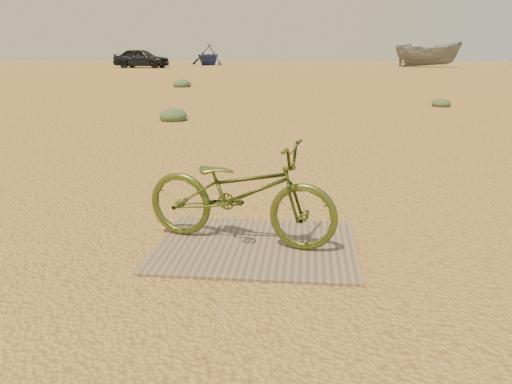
# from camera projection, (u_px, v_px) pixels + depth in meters

# --- Properties ---
(ground) EXTENTS (120.00, 120.00, 0.00)m
(ground) POSITION_uv_depth(u_px,v_px,m) (202.00, 249.00, 4.04)
(ground) COLOR tan
(ground) RESTS_ON ground
(plywood_board) EXTENTS (1.62, 1.26, 0.02)m
(plywood_board) POSITION_uv_depth(u_px,v_px,m) (256.00, 246.00, 4.07)
(plywood_board) COLOR #796951
(plywood_board) RESTS_ON ground
(bicycle) EXTENTS (1.69, 0.89, 0.85)m
(bicycle) POSITION_uv_depth(u_px,v_px,m) (240.00, 192.00, 4.03)
(bicycle) COLOR #43521D
(bicycle) RESTS_ON plywood_board
(car) EXTENTS (4.63, 2.27, 1.52)m
(car) POSITION_uv_depth(u_px,v_px,m) (141.00, 58.00, 40.48)
(car) COLOR black
(car) RESTS_ON ground
(boat_far_left) EXTENTS (4.15, 4.46, 1.92)m
(boat_far_left) POSITION_uv_depth(u_px,v_px,m) (208.00, 55.00, 46.62)
(boat_far_left) COLOR navy
(boat_far_left) RESTS_ON ground
(boat_mid_right) EXTENTS (5.55, 2.92, 2.04)m
(boat_mid_right) POSITION_uv_depth(u_px,v_px,m) (428.00, 55.00, 41.84)
(boat_mid_right) COLOR slate
(boat_mid_right) RESTS_ON ground
(kale_a) EXTENTS (0.62, 0.62, 0.34)m
(kale_a) POSITION_uv_depth(u_px,v_px,m) (173.00, 120.00, 11.18)
(kale_a) COLOR #49603E
(kale_a) RESTS_ON ground
(kale_b) EXTENTS (0.52, 0.52, 0.29)m
(kale_b) POSITION_uv_depth(u_px,v_px,m) (441.00, 107.00, 13.83)
(kale_b) COLOR #49603E
(kale_b) RESTS_ON ground
(kale_c) EXTENTS (0.75, 0.75, 0.41)m
(kale_c) POSITION_uv_depth(u_px,v_px,m) (182.00, 87.00, 20.75)
(kale_c) COLOR #49603E
(kale_c) RESTS_ON ground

